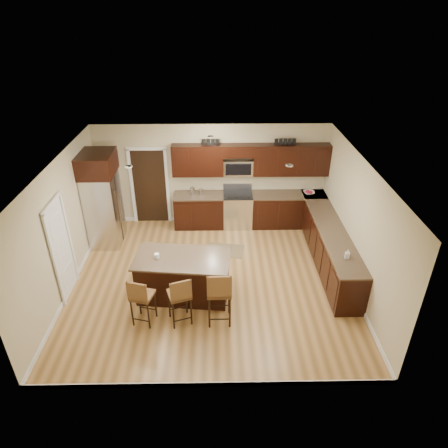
{
  "coord_description": "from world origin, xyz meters",
  "views": [
    {
      "loc": [
        0.15,
        -7.0,
        5.43
      ],
      "look_at": [
        0.28,
        0.4,
        1.2
      ],
      "focal_mm": 32.0,
      "sensor_mm": 36.0,
      "label": 1
    }
  ],
  "objects_px": {
    "stool_left": "(141,297)",
    "stool_mid": "(180,295)",
    "range": "(238,209)",
    "island": "(183,278)",
    "stool_right": "(219,292)",
    "refrigerator": "(103,199)"
  },
  "relations": [
    {
      "from": "stool_mid",
      "to": "stool_left",
      "type": "bearing_deg",
      "value": 160.92
    },
    {
      "from": "stool_mid",
      "to": "stool_right",
      "type": "bearing_deg",
      "value": -19.92
    },
    {
      "from": "range",
      "to": "stool_left",
      "type": "relative_size",
      "value": 1.07
    },
    {
      "from": "island",
      "to": "stool_left",
      "type": "xyz_separation_m",
      "value": [
        -0.71,
        -0.84,
        0.21
      ]
    },
    {
      "from": "stool_left",
      "to": "stool_mid",
      "type": "bearing_deg",
      "value": 14.99
    },
    {
      "from": "island",
      "to": "refrigerator",
      "type": "distance_m",
      "value": 3.05
    },
    {
      "from": "island",
      "to": "refrigerator",
      "type": "height_order",
      "value": "refrigerator"
    },
    {
      "from": "range",
      "to": "stool_mid",
      "type": "distance_m",
      "value": 3.94
    },
    {
      "from": "range",
      "to": "stool_right",
      "type": "xyz_separation_m",
      "value": [
        -0.51,
        -3.75,
        0.27
      ]
    },
    {
      "from": "stool_mid",
      "to": "island",
      "type": "bearing_deg",
      "value": 71.41
    },
    {
      "from": "island",
      "to": "stool_mid",
      "type": "distance_m",
      "value": 0.87
    },
    {
      "from": "range",
      "to": "refrigerator",
      "type": "bearing_deg",
      "value": -166.68
    },
    {
      "from": "range",
      "to": "refrigerator",
      "type": "xyz_separation_m",
      "value": [
        -3.3,
        -0.78,
        0.73
      ]
    },
    {
      "from": "range",
      "to": "island",
      "type": "height_order",
      "value": "range"
    },
    {
      "from": "stool_right",
      "to": "refrigerator",
      "type": "height_order",
      "value": "refrigerator"
    },
    {
      "from": "stool_mid",
      "to": "refrigerator",
      "type": "bearing_deg",
      "value": 105.84
    },
    {
      "from": "stool_right",
      "to": "refrigerator",
      "type": "xyz_separation_m",
      "value": [
        -2.79,
        2.97,
        0.46
      ]
    },
    {
      "from": "refrigerator",
      "to": "island",
      "type": "bearing_deg",
      "value": -45.85
    },
    {
      "from": "stool_left",
      "to": "stool_mid",
      "type": "relative_size",
      "value": 0.97
    },
    {
      "from": "range",
      "to": "stool_left",
      "type": "xyz_separation_m",
      "value": [
        -1.96,
        -3.74,
        0.17
      ]
    },
    {
      "from": "stool_left",
      "to": "stool_right",
      "type": "relative_size",
      "value": 0.87
    },
    {
      "from": "stool_mid",
      "to": "refrigerator",
      "type": "height_order",
      "value": "refrigerator"
    }
  ]
}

